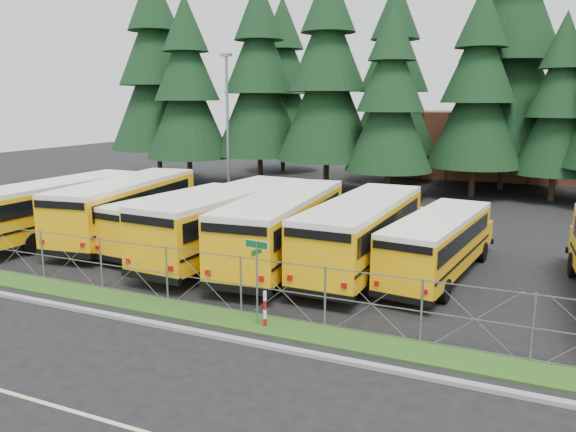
# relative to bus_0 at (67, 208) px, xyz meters

# --- Properties ---
(ground) EXTENTS (120.00, 120.00, 0.00)m
(ground) POSITION_rel_bus_0_xyz_m (14.53, -4.86, -1.51)
(ground) COLOR black
(ground) RESTS_ON ground
(curb) EXTENTS (50.00, 0.25, 0.12)m
(curb) POSITION_rel_bus_0_xyz_m (14.53, -7.96, -1.45)
(curb) COLOR gray
(curb) RESTS_ON ground
(grass_verge) EXTENTS (50.00, 1.40, 0.06)m
(grass_verge) POSITION_rel_bus_0_xyz_m (14.53, -6.56, -1.48)
(grass_verge) COLOR #1B4814
(grass_verge) RESTS_ON ground
(road_lane_line) EXTENTS (50.00, 0.12, 0.01)m
(road_lane_line) POSITION_rel_bus_0_xyz_m (14.53, -12.86, -1.50)
(road_lane_line) COLOR beige
(road_lane_line) RESTS_ON ground
(chainlink_fence) EXTENTS (44.00, 0.10, 2.00)m
(chainlink_fence) POSITION_rel_bus_0_xyz_m (14.53, -5.86, -0.51)
(chainlink_fence) COLOR gray
(chainlink_fence) RESTS_ON ground
(brick_building) EXTENTS (22.00, 10.00, 6.00)m
(brick_building) POSITION_rel_bus_0_xyz_m (20.53, 35.14, 1.49)
(brick_building) COLOR brown
(brick_building) RESTS_ON ground
(bus_0) EXTENTS (2.94, 11.54, 3.01)m
(bus_0) POSITION_rel_bus_0_xyz_m (0.00, 0.00, 0.00)
(bus_0) COLOR #FFB808
(bus_0) RESTS_ON ground
(bus_1) EXTENTS (4.38, 12.16, 3.12)m
(bus_1) POSITION_rel_bus_0_xyz_m (3.30, 1.08, 0.05)
(bus_1) COLOR #FFB808
(bus_1) RESTS_ON ground
(bus_2) EXTENTS (3.43, 10.16, 2.61)m
(bus_2) POSITION_rel_bus_0_xyz_m (6.77, 0.73, -0.20)
(bus_2) COLOR #FFB808
(bus_2) RESTS_ON ground
(bus_3) EXTENTS (3.64, 12.14, 3.14)m
(bus_3) POSITION_rel_bus_0_xyz_m (9.82, 0.05, 0.06)
(bus_3) COLOR #FFB808
(bus_3) RESTS_ON ground
(bus_4) EXTENTS (3.80, 12.06, 3.11)m
(bus_4) POSITION_rel_bus_0_xyz_m (12.49, 0.16, 0.05)
(bus_4) COLOR #FFB808
(bus_4) RESTS_ON ground
(bus_5) EXTENTS (3.00, 11.63, 3.03)m
(bus_5) POSITION_rel_bus_0_xyz_m (15.90, 0.67, 0.01)
(bus_5) COLOR #FFB808
(bus_5) RESTS_ON ground
(bus_6) EXTENTS (3.52, 10.11, 2.60)m
(bus_6) POSITION_rel_bus_0_xyz_m (18.96, 0.86, -0.21)
(bus_6) COLOR #FFB808
(bus_6) RESTS_ON ground
(street_sign) EXTENTS (0.84, 0.55, 2.81)m
(street_sign) POSITION_rel_bus_0_xyz_m (14.54, -6.65, 0.53)
(street_sign) COLOR gray
(street_sign) RESTS_ON ground
(striped_bollard) EXTENTS (0.11, 0.11, 1.20)m
(striped_bollard) POSITION_rel_bus_0_xyz_m (14.81, -6.66, -0.91)
(striped_bollard) COLOR #B20C0C
(striped_bollard) RESTS_ON ground
(light_standard) EXTENTS (0.70, 0.35, 10.14)m
(light_standard) POSITION_rel_bus_0_xyz_m (2.53, 12.48, 4.00)
(light_standard) COLOR gray
(light_standard) RESTS_ON ground
(conifer_0) EXTENTS (8.34, 8.34, 18.44)m
(conifer_0) POSITION_rel_bus_0_xyz_m (-9.30, 20.44, 7.72)
(conifer_0) COLOR black
(conifer_0) RESTS_ON ground
(conifer_1) EXTENTS (7.02, 7.02, 15.53)m
(conifer_1) POSITION_rel_bus_0_xyz_m (-4.68, 18.41, 6.26)
(conifer_1) COLOR black
(conifer_1) RESTS_ON ground
(conifer_2) EXTENTS (7.62, 7.62, 16.84)m
(conifer_2) POSITION_rel_bus_0_xyz_m (0.68, 21.07, 6.91)
(conifer_2) COLOR black
(conifer_2) RESTS_ON ground
(conifer_3) EXTENTS (7.71, 7.71, 17.04)m
(conifer_3) POSITION_rel_bus_0_xyz_m (7.21, 19.60, 7.02)
(conifer_3) COLOR black
(conifer_3) RESTS_ON ground
(conifer_4) EXTENTS (6.26, 6.26, 13.85)m
(conifer_4) POSITION_rel_bus_0_xyz_m (12.43, 18.31, 5.42)
(conifer_4) COLOR black
(conifer_4) RESTS_ON ground
(conifer_5) EXTENTS (6.87, 6.87, 15.20)m
(conifer_5) POSITION_rel_bus_0_xyz_m (17.96, 21.78, 6.09)
(conifer_5) COLOR black
(conifer_5) RESTS_ON ground
(conifer_6) EXTENTS (5.89, 5.89, 13.03)m
(conifer_6) POSITION_rel_bus_0_xyz_m (23.37, 22.26, 5.01)
(conifer_6) COLOR black
(conifer_6) RESTS_ON ground
(conifer_10) EXTENTS (7.65, 7.65, 16.91)m
(conifer_10) POSITION_rel_bus_0_xyz_m (-1.27, 30.00, 6.95)
(conifer_10) COLOR black
(conifer_10) RESTS_ON ground
(conifer_11) EXTENTS (7.76, 7.76, 17.15)m
(conifer_11) POSITION_rel_bus_0_xyz_m (10.42, 27.35, 7.07)
(conifer_11) COLOR black
(conifer_11) RESTS_ON ground
(conifer_12) EXTENTS (10.01, 10.01, 22.13)m
(conifer_12) POSITION_rel_bus_0_xyz_m (19.67, 26.62, 9.56)
(conifer_12) COLOR black
(conifer_12) RESTS_ON ground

